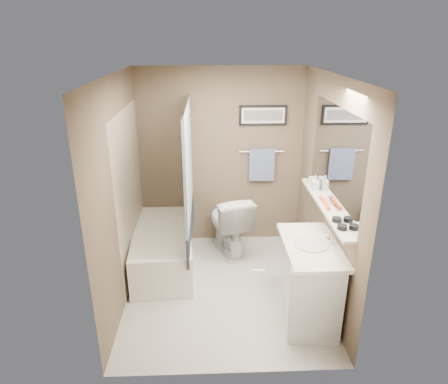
{
  "coord_description": "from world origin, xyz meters",
  "views": [
    {
      "loc": [
        -0.16,
        -3.9,
        2.76
      ],
      "look_at": [
        0.0,
        0.15,
        1.15
      ],
      "focal_mm": 32.0,
      "sensor_mm": 36.0,
      "label": 1
    }
  ],
  "objects_px": {
    "glass_jar": "(312,181)",
    "hair_brush_front": "(327,205)",
    "vanity": "(310,282)",
    "candle_bowl_near": "(342,227)",
    "candle_bowl_far": "(337,220)",
    "hair_brush_back": "(324,201)",
    "toilet": "(228,223)",
    "soap_bottle": "(315,183)",
    "bathtub": "(163,248)"
  },
  "relations": [
    {
      "from": "vanity",
      "to": "hair_brush_front",
      "type": "height_order",
      "value": "hair_brush_front"
    },
    {
      "from": "vanity",
      "to": "hair_brush_front",
      "type": "relative_size",
      "value": 4.09
    },
    {
      "from": "hair_brush_back",
      "to": "vanity",
      "type": "bearing_deg",
      "value": -115.82
    },
    {
      "from": "glass_jar",
      "to": "bathtub",
      "type": "bearing_deg",
      "value": 175.99
    },
    {
      "from": "toilet",
      "to": "candle_bowl_far",
      "type": "distance_m",
      "value": 1.86
    },
    {
      "from": "vanity",
      "to": "hair_brush_back",
      "type": "bearing_deg",
      "value": 69.96
    },
    {
      "from": "candle_bowl_far",
      "to": "hair_brush_back",
      "type": "relative_size",
      "value": 0.41
    },
    {
      "from": "hair_brush_front",
      "to": "glass_jar",
      "type": "distance_m",
      "value": 0.63
    },
    {
      "from": "hair_brush_front",
      "to": "toilet",
      "type": "bearing_deg",
      "value": 131.14
    },
    {
      "from": "toilet",
      "to": "glass_jar",
      "type": "distance_m",
      "value": 1.29
    },
    {
      "from": "vanity",
      "to": "candle_bowl_far",
      "type": "bearing_deg",
      "value": -13.13
    },
    {
      "from": "toilet",
      "to": "hair_brush_back",
      "type": "xyz_separation_m",
      "value": [
        0.95,
        -0.99,
        0.72
      ]
    },
    {
      "from": "toilet",
      "to": "hair_brush_back",
      "type": "height_order",
      "value": "hair_brush_back"
    },
    {
      "from": "bathtub",
      "to": "soap_bottle",
      "type": "height_order",
      "value": "soap_bottle"
    },
    {
      "from": "glass_jar",
      "to": "vanity",
      "type": "bearing_deg",
      "value": -101.51
    },
    {
      "from": "candle_bowl_near",
      "to": "hair_brush_back",
      "type": "bearing_deg",
      "value": 90.0
    },
    {
      "from": "toilet",
      "to": "hair_brush_back",
      "type": "relative_size",
      "value": 3.8
    },
    {
      "from": "candle_bowl_near",
      "to": "bathtub",
      "type": "bearing_deg",
      "value": 144.88
    },
    {
      "from": "bathtub",
      "to": "soap_bottle",
      "type": "relative_size",
      "value": 9.03
    },
    {
      "from": "candle_bowl_far",
      "to": "hair_brush_back",
      "type": "bearing_deg",
      "value": 90.0
    },
    {
      "from": "vanity",
      "to": "candle_bowl_near",
      "type": "distance_m",
      "value": 0.79
    },
    {
      "from": "vanity",
      "to": "soap_bottle",
      "type": "relative_size",
      "value": 5.42
    },
    {
      "from": "toilet",
      "to": "candle_bowl_far",
      "type": "xyz_separation_m",
      "value": [
        0.95,
        -1.43,
        0.72
      ]
    },
    {
      "from": "hair_brush_back",
      "to": "toilet",
      "type": "bearing_deg",
      "value": 133.86
    },
    {
      "from": "candle_bowl_near",
      "to": "hair_brush_front",
      "type": "relative_size",
      "value": 0.41
    },
    {
      "from": "candle_bowl_far",
      "to": "hair_brush_front",
      "type": "xyz_separation_m",
      "value": [
        0.0,
        0.35,
        0.0
      ]
    },
    {
      "from": "candle_bowl_far",
      "to": "hair_brush_back",
      "type": "distance_m",
      "value": 0.45
    },
    {
      "from": "toilet",
      "to": "soap_bottle",
      "type": "height_order",
      "value": "soap_bottle"
    },
    {
      "from": "candle_bowl_far",
      "to": "soap_bottle",
      "type": "bearing_deg",
      "value": 90.0
    },
    {
      "from": "vanity",
      "to": "soap_bottle",
      "type": "distance_m",
      "value": 1.12
    },
    {
      "from": "candle_bowl_far",
      "to": "glass_jar",
      "type": "relative_size",
      "value": 0.9
    },
    {
      "from": "candle_bowl_near",
      "to": "soap_bottle",
      "type": "xyz_separation_m",
      "value": [
        0.0,
        0.99,
        0.06
      ]
    },
    {
      "from": "hair_brush_front",
      "to": "hair_brush_back",
      "type": "bearing_deg",
      "value": 90.0
    },
    {
      "from": "candle_bowl_near",
      "to": "candle_bowl_far",
      "type": "xyz_separation_m",
      "value": [
        0.0,
        0.16,
        0.0
      ]
    },
    {
      "from": "bathtub",
      "to": "hair_brush_back",
      "type": "distance_m",
      "value": 2.1
    },
    {
      "from": "vanity",
      "to": "hair_brush_front",
      "type": "xyz_separation_m",
      "value": [
        0.19,
        0.28,
        0.74
      ]
    },
    {
      "from": "candle_bowl_near",
      "to": "soap_bottle",
      "type": "distance_m",
      "value": 0.99
    },
    {
      "from": "soap_bottle",
      "to": "toilet",
      "type": "bearing_deg",
      "value": 147.58
    },
    {
      "from": "vanity",
      "to": "candle_bowl_far",
      "type": "distance_m",
      "value": 0.76
    },
    {
      "from": "vanity",
      "to": "hair_brush_back",
      "type": "height_order",
      "value": "hair_brush_back"
    },
    {
      "from": "candle_bowl_near",
      "to": "glass_jar",
      "type": "relative_size",
      "value": 0.9
    },
    {
      "from": "candle_bowl_far",
      "to": "hair_brush_front",
      "type": "bearing_deg",
      "value": 90.0
    },
    {
      "from": "candle_bowl_far",
      "to": "bathtub",
      "type": "bearing_deg",
      "value": 148.42
    },
    {
      "from": "bathtub",
      "to": "candle_bowl_far",
      "type": "xyz_separation_m",
      "value": [
        1.79,
        -1.1,
        0.89
      ]
    },
    {
      "from": "bathtub",
      "to": "hair_brush_back",
      "type": "relative_size",
      "value": 6.82
    },
    {
      "from": "hair_brush_front",
      "to": "hair_brush_back",
      "type": "height_order",
      "value": "same"
    },
    {
      "from": "bathtub",
      "to": "hair_brush_front",
      "type": "height_order",
      "value": "hair_brush_front"
    },
    {
      "from": "vanity",
      "to": "candle_bowl_far",
      "type": "xyz_separation_m",
      "value": [
        0.19,
        -0.06,
        0.73
      ]
    },
    {
      "from": "hair_brush_back",
      "to": "bathtub",
      "type": "bearing_deg",
      "value": 159.95
    },
    {
      "from": "glass_jar",
      "to": "hair_brush_front",
      "type": "bearing_deg",
      "value": -90.0
    }
  ]
}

